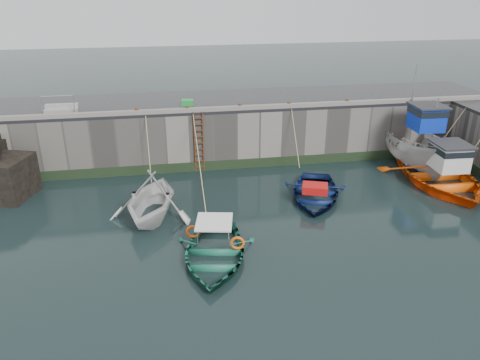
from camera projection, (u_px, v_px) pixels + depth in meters
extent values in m
plane|color=black|center=(285.00, 276.00, 16.01)|extent=(120.00, 120.00, 0.00)
cube|color=slate|center=(230.00, 128.00, 26.71)|extent=(30.00, 5.00, 3.00)
cube|color=black|center=(230.00, 101.00, 26.08)|extent=(30.00, 5.00, 0.16)
cube|color=slate|center=(236.00, 108.00, 23.89)|extent=(30.00, 0.30, 0.20)
cube|color=black|center=(237.00, 164.00, 24.91)|extent=(30.00, 0.08, 0.50)
cube|color=black|center=(3.00, 177.00, 21.47)|extent=(2.96, 2.83, 1.90)
cylinder|color=#3F1E0F|center=(195.00, 143.00, 23.99)|extent=(0.07, 0.07, 3.20)
cylinder|color=#3F1E0F|center=(203.00, 142.00, 24.06)|extent=(0.07, 0.07, 3.20)
cube|color=#3F1E0F|center=(200.00, 167.00, 24.54)|extent=(0.44, 0.06, 0.05)
cube|color=#3F1E0F|center=(200.00, 161.00, 24.41)|extent=(0.44, 0.06, 0.05)
cube|color=#3F1E0F|center=(199.00, 155.00, 24.28)|extent=(0.44, 0.06, 0.05)
cube|color=#3F1E0F|center=(199.00, 149.00, 24.15)|extent=(0.44, 0.06, 0.05)
cube|color=#3F1E0F|center=(199.00, 143.00, 24.02)|extent=(0.44, 0.06, 0.05)
cube|color=#3F1E0F|center=(199.00, 137.00, 23.89)|extent=(0.44, 0.06, 0.05)
cube|color=#3F1E0F|center=(199.00, 131.00, 23.76)|extent=(0.44, 0.06, 0.05)
cube|color=#3F1E0F|center=(198.00, 124.00, 23.63)|extent=(0.44, 0.06, 0.05)
cube|color=#3F1E0F|center=(198.00, 118.00, 23.49)|extent=(0.44, 0.06, 0.05)
imported|color=silver|center=(152.00, 216.00, 19.98)|extent=(4.77, 5.20, 2.31)
imported|color=#1A5C48|center=(214.00, 259.00, 16.97)|extent=(4.14, 5.19, 0.96)
imported|color=#0B1745|center=(314.00, 197.00, 21.70)|extent=(4.60, 5.39, 0.95)
imported|color=silver|center=(416.00, 149.00, 25.02)|extent=(2.81, 6.80, 2.59)
cube|color=#0C2CB6|center=(427.00, 118.00, 23.73)|extent=(1.46, 1.56, 1.20)
cube|color=black|center=(428.00, 111.00, 23.59)|extent=(1.53, 1.62, 0.28)
cube|color=#262628|center=(429.00, 106.00, 23.47)|extent=(1.67, 1.77, 0.08)
cylinder|color=#A5A8AD|center=(413.00, 92.00, 25.01)|extent=(0.08, 0.08, 3.00)
imported|color=#FF5E0D|center=(439.00, 177.00, 23.10)|extent=(4.98, 6.77, 1.36)
cube|color=silver|center=(450.00, 157.00, 22.05)|extent=(1.47, 1.56, 1.20)
cube|color=black|center=(451.00, 150.00, 21.91)|extent=(1.53, 1.62, 0.28)
cube|color=#262628|center=(452.00, 144.00, 21.79)|extent=(1.67, 1.77, 0.08)
cylinder|color=#A5A8AD|center=(434.00, 127.00, 23.33)|extent=(0.08, 0.08, 3.00)
cube|color=#1A9333|center=(187.00, 103.00, 24.68)|extent=(0.65, 0.50, 0.31)
cylinder|color=#A5A8AD|center=(42.00, 106.00, 22.65)|extent=(0.05, 0.05, 1.00)
cylinder|color=#A5A8AD|center=(74.00, 105.00, 22.88)|extent=(0.05, 0.05, 1.00)
cylinder|color=#A5A8AD|center=(56.00, 96.00, 22.58)|extent=(1.50, 0.05, 0.05)
cube|color=gray|center=(61.00, 111.00, 23.38)|extent=(1.60, 0.35, 0.18)
cube|color=gray|center=(62.00, 106.00, 23.62)|extent=(1.60, 0.35, 0.18)
cylinder|color=#3F1E0F|center=(137.00, 111.00, 23.18)|extent=(0.18, 0.18, 0.28)
cylinder|color=#3F1E0F|center=(187.00, 109.00, 23.57)|extent=(0.18, 0.18, 0.28)
cylinder|color=#3F1E0F|center=(240.00, 107.00, 23.99)|extent=(0.18, 0.18, 0.28)
cylinder|color=#3F1E0F|center=(289.00, 104.00, 24.40)|extent=(0.18, 0.18, 0.28)
cylinder|color=#3F1E0F|center=(347.00, 102.00, 24.90)|extent=(0.18, 0.18, 0.28)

